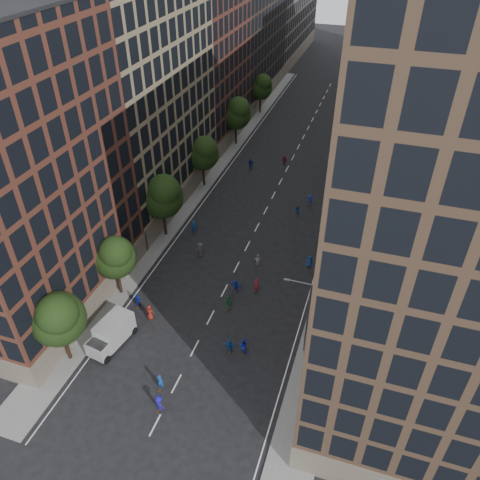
{
  "coord_description": "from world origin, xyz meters",
  "views": [
    {
      "loc": [
        14.12,
        -19.59,
        37.04
      ],
      "look_at": [
        -0.48,
        25.39,
        2.0
      ],
      "focal_mm": 35.0,
      "sensor_mm": 36.0,
      "label": 1
    }
  ],
  "objects_px": {
    "skater_0": "(122,319)",
    "skater_2": "(243,346)",
    "streetlamp_near": "(306,315)",
    "skater_1": "(160,382)",
    "streetlamp_far": "(350,162)",
    "cargo_van": "(111,333)"
  },
  "relations": [
    {
      "from": "skater_0",
      "to": "skater_2",
      "type": "distance_m",
      "value": 13.37
    },
    {
      "from": "streetlamp_near",
      "to": "skater_2",
      "type": "xyz_separation_m",
      "value": [
        -5.5,
        -1.95,
        -4.24
      ]
    },
    {
      "from": "cargo_van",
      "to": "streetlamp_far",
      "type": "bearing_deg",
      "value": 73.67
    },
    {
      "from": "streetlamp_far",
      "to": "cargo_van",
      "type": "xyz_separation_m",
      "value": [
        -18.54,
        -37.96,
        -3.7
      ]
    },
    {
      "from": "skater_0",
      "to": "skater_2",
      "type": "relative_size",
      "value": 0.97
    },
    {
      "from": "skater_0",
      "to": "skater_1",
      "type": "bearing_deg",
      "value": 155.26
    },
    {
      "from": "streetlamp_near",
      "to": "streetlamp_far",
      "type": "bearing_deg",
      "value": 90.0
    },
    {
      "from": "cargo_van",
      "to": "skater_1",
      "type": "bearing_deg",
      "value": -16.47
    },
    {
      "from": "streetlamp_near",
      "to": "cargo_van",
      "type": "bearing_deg",
      "value": -165.01
    },
    {
      "from": "streetlamp_far",
      "to": "cargo_van",
      "type": "distance_m",
      "value": 42.41
    },
    {
      "from": "skater_1",
      "to": "skater_2",
      "type": "distance_m",
      "value": 8.81
    },
    {
      "from": "cargo_van",
      "to": "skater_1",
      "type": "xyz_separation_m",
      "value": [
        7.06,
        -3.47,
        -0.52
      ]
    },
    {
      "from": "streetlamp_far",
      "to": "skater_2",
      "type": "distance_m",
      "value": 35.64
    },
    {
      "from": "skater_0",
      "to": "streetlamp_far",
      "type": "bearing_deg",
      "value": -103.55
    },
    {
      "from": "skater_1",
      "to": "skater_0",
      "type": "bearing_deg",
      "value": -32.36
    },
    {
      "from": "streetlamp_far",
      "to": "skater_2",
      "type": "bearing_deg",
      "value": -98.95
    },
    {
      "from": "streetlamp_near",
      "to": "skater_2",
      "type": "height_order",
      "value": "streetlamp_near"
    },
    {
      "from": "skater_0",
      "to": "skater_2",
      "type": "bearing_deg",
      "value": -163.61
    },
    {
      "from": "skater_2",
      "to": "streetlamp_near",
      "type": "bearing_deg",
      "value": -156.87
    },
    {
      "from": "cargo_van",
      "to": "skater_0",
      "type": "bearing_deg",
      "value": 107.01
    },
    {
      "from": "cargo_van",
      "to": "skater_2",
      "type": "distance_m",
      "value": 13.39
    },
    {
      "from": "streetlamp_near",
      "to": "streetlamp_far",
      "type": "relative_size",
      "value": 1.0
    }
  ]
}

